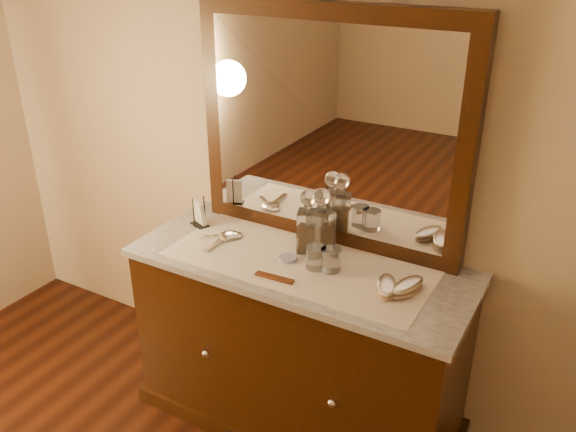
% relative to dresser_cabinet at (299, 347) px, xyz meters
% --- Properties ---
extents(dresser_cabinet, '(1.40, 0.55, 0.82)m').
position_rel_dresser_cabinet_xyz_m(dresser_cabinet, '(0.00, 0.00, 0.00)').
color(dresser_cabinet, black).
rests_on(dresser_cabinet, floor).
extents(dresser_plinth, '(1.46, 0.59, 0.08)m').
position_rel_dresser_cabinet_xyz_m(dresser_plinth, '(0.00, 0.00, -0.37)').
color(dresser_plinth, black).
rests_on(dresser_plinth, floor).
extents(knob_left, '(0.04, 0.04, 0.04)m').
position_rel_dresser_cabinet_xyz_m(knob_left, '(-0.30, -0.28, 0.04)').
color(knob_left, silver).
rests_on(knob_left, dresser_cabinet).
extents(knob_right, '(0.04, 0.04, 0.04)m').
position_rel_dresser_cabinet_xyz_m(knob_right, '(0.30, -0.28, 0.04)').
color(knob_right, silver).
rests_on(knob_right, dresser_cabinet).
extents(marble_top, '(1.44, 0.59, 0.03)m').
position_rel_dresser_cabinet_xyz_m(marble_top, '(0.00, 0.00, 0.42)').
color(marble_top, silver).
rests_on(marble_top, dresser_cabinet).
extents(mirror_frame, '(1.20, 0.08, 1.00)m').
position_rel_dresser_cabinet_xyz_m(mirror_frame, '(0.00, 0.25, 0.94)').
color(mirror_frame, black).
rests_on(mirror_frame, marble_top).
extents(mirror_glass, '(1.06, 0.01, 0.86)m').
position_rel_dresser_cabinet_xyz_m(mirror_glass, '(0.00, 0.21, 0.94)').
color(mirror_glass, white).
rests_on(mirror_glass, marble_top).
extents(lace_runner, '(1.10, 0.45, 0.00)m').
position_rel_dresser_cabinet_xyz_m(lace_runner, '(0.00, -0.02, 0.44)').
color(lace_runner, white).
rests_on(lace_runner, marble_top).
extents(pin_dish, '(0.09, 0.09, 0.01)m').
position_rel_dresser_cabinet_xyz_m(pin_dish, '(-0.05, -0.02, 0.45)').
color(pin_dish, white).
rests_on(pin_dish, lace_runner).
extents(comb, '(0.17, 0.04, 0.01)m').
position_rel_dresser_cabinet_xyz_m(comb, '(-0.02, -0.17, 0.45)').
color(comb, maroon).
rests_on(comb, lace_runner).
extents(napkin_rack, '(0.11, 0.09, 0.14)m').
position_rel_dresser_cabinet_xyz_m(napkin_rack, '(-0.56, 0.06, 0.50)').
color(napkin_rack, black).
rests_on(napkin_rack, marble_top).
extents(decanter_left, '(0.11, 0.11, 0.28)m').
position_rel_dresser_cabinet_xyz_m(decanter_left, '(-0.01, 0.09, 0.55)').
color(decanter_left, '#925815').
rests_on(decanter_left, lace_runner).
extents(decanter_right, '(0.12, 0.12, 0.29)m').
position_rel_dresser_cabinet_xyz_m(decanter_right, '(0.04, 0.11, 0.56)').
color(decanter_right, '#925815').
rests_on(decanter_right, lace_runner).
extents(brush_near, '(0.12, 0.18, 0.04)m').
position_rel_dresser_cabinet_xyz_m(brush_near, '(0.40, -0.05, 0.47)').
color(brush_near, '#9B7A5F').
rests_on(brush_near, lace_runner).
extents(brush_far, '(0.12, 0.19, 0.05)m').
position_rel_dresser_cabinet_xyz_m(brush_far, '(0.47, -0.01, 0.47)').
color(brush_far, '#9B7A5F').
rests_on(brush_far, lace_runner).
extents(hand_mirror_outer, '(0.09, 0.22, 0.02)m').
position_rel_dresser_cabinet_xyz_m(hand_mirror_outer, '(-0.38, 0.00, 0.45)').
color(hand_mirror_outer, silver).
rests_on(hand_mirror_outer, lace_runner).
extents(hand_mirror_inner, '(0.19, 0.15, 0.02)m').
position_rel_dresser_cabinet_xyz_m(hand_mirror_inner, '(-0.38, 0.02, 0.45)').
color(hand_mirror_inner, silver).
rests_on(hand_mirror_inner, lace_runner).
extents(tumblers, '(0.14, 0.10, 0.09)m').
position_rel_dresser_cabinet_xyz_m(tumblers, '(0.11, -0.01, 0.49)').
color(tumblers, white).
rests_on(tumblers, lace_runner).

